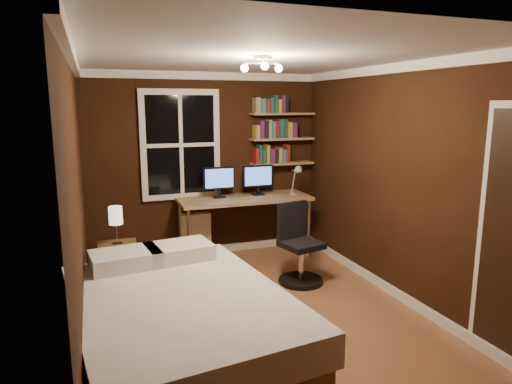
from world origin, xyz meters
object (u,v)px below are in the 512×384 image
object	(u,v)px
radiator	(195,235)
desk	(244,201)
nightstand	(119,267)
monitor_left	(219,182)
desk_lamp	(296,180)
office_chair	(299,253)
bedside_lamp	(116,226)
bed	(179,325)
monitor_right	(258,180)

from	to	relation	value
radiator	desk	world-z (taller)	desk
nightstand	monitor_left	bearing A→B (deg)	27.46
monitor_left	radiator	bearing A→B (deg)	153.50
desk_lamp	office_chair	distance (m)	1.24
nightstand	office_chair	distance (m)	2.08
desk	nightstand	bearing A→B (deg)	-161.41
nightstand	bedside_lamp	xyz separation A→B (m)	(0.00, 0.00, 0.48)
bedside_lamp	monitor_left	xyz separation A→B (m)	(1.37, 0.66, 0.30)
bed	desk	bearing A→B (deg)	53.09
radiator	monitor_right	bearing A→B (deg)	-10.11
office_chair	nightstand	bearing A→B (deg)	153.13
bedside_lamp	nightstand	bearing A→B (deg)	0.00
office_chair	bed	bearing A→B (deg)	-156.33
monitor_right	bedside_lamp	bearing A→B (deg)	-161.06
radiator	desk	bearing A→B (deg)	-20.90
office_chair	monitor_left	bearing A→B (deg)	106.18
bedside_lamp	radiator	distance (m)	1.41
bed	desk_lamp	world-z (taller)	desk_lamp
desk_lamp	desk	bearing A→B (deg)	170.61
monitor_left	bed	bearing A→B (deg)	-112.63
office_chair	desk	bearing A→B (deg)	93.61
bedside_lamp	monitor_left	world-z (taller)	monitor_left
radiator	desk_lamp	distance (m)	1.58
desk_lamp	nightstand	bearing A→B (deg)	-169.29
desk	monitor_right	size ratio (longest dim) A/B	4.13
radiator	office_chair	world-z (taller)	office_chair
radiator	desk	xyz separation A→B (m)	(0.63, -0.24, 0.48)
bedside_lamp	desk_lamp	size ratio (longest dim) A/B	0.99
monitor_right	bed	bearing A→B (deg)	-122.95
bed	desk	world-z (taller)	desk
desk	monitor_right	xyz separation A→B (m)	(0.23, 0.09, 0.27)
monitor_right	desk_lamp	world-z (taller)	desk_lamp
radiator	office_chair	distance (m)	1.62
radiator	monitor_left	bearing A→B (deg)	-26.50
nightstand	desk_lamp	bearing A→B (deg)	12.47
bed	desk	size ratio (longest dim) A/B	1.33
monitor_left	monitor_right	distance (m)	0.55
nightstand	bedside_lamp	bearing A→B (deg)	0.00
monitor_right	office_chair	xyz separation A→B (m)	(0.10, -1.15, -0.70)
nightstand	monitor_right	xyz separation A→B (m)	(1.93, 0.66, 0.79)
bed	monitor_left	distance (m)	2.69
bed	bedside_lamp	distance (m)	1.82
desk	monitor_right	bearing A→B (deg)	21.59
nightstand	monitor_right	distance (m)	2.18
desk	radiator	bearing A→B (deg)	159.10
nightstand	radiator	size ratio (longest dim) A/B	0.86
bed	desk	distance (m)	2.69
desk_lamp	office_chair	size ratio (longest dim) A/B	0.46
nightstand	monitor_right	size ratio (longest dim) A/B	1.23
nightstand	desk	distance (m)	1.87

